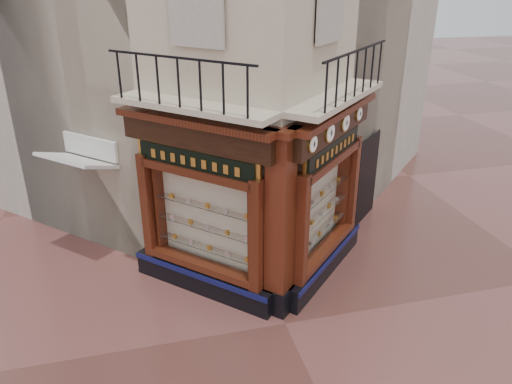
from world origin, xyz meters
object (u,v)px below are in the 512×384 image
object	(u,v)px
clock_c	(345,123)
clock_b	(330,133)
corner_pilaster	(280,228)
awning	(91,255)
signboard_left	(195,161)
clock_d	(359,114)
signboard_right	(333,149)
clock_a	(313,144)

from	to	relation	value
clock_c	clock_b	bearing A→B (deg)	-180.00
corner_pilaster	clock_c	bearing A→B (deg)	-11.80
awning	signboard_left	world-z (taller)	signboard_left
clock_d	signboard_left	xyz separation A→B (m)	(-3.78, -0.70, -0.52)
clock_d	signboard_right	world-z (taller)	clock_d
awning	signboard_left	distance (m)	4.54
clock_b	awning	distance (m)	6.80
signboard_left	signboard_right	size ratio (longest dim) A/B	1.07
corner_pilaster	clock_a	bearing A→B (deg)	-45.90
corner_pilaster	awning	distance (m)	5.45
clock_a	clock_b	bearing A→B (deg)	-0.00
clock_b	clock_d	distance (m)	1.63
corner_pilaster	clock_d	bearing A→B (deg)	-8.51
clock_b	signboard_right	world-z (taller)	clock_b
signboard_left	clock_c	bearing A→B (deg)	-132.68
awning	corner_pilaster	bearing A→B (deg)	-174.36
clock_a	signboard_left	bearing A→B (deg)	108.54
awning	signboard_right	world-z (taller)	signboard_right
clock_d	signboard_left	bearing A→B (deg)	145.51
signboard_left	signboard_right	distance (m)	2.92
clock_d	corner_pilaster	bearing A→B (deg)	171.49
clock_a	clock_c	world-z (taller)	clock_c
signboard_right	clock_a	bearing A→B (deg)	-175.27
clock_b	signboard_right	bearing A→B (deg)	11.79
clock_b	awning	bearing A→B (deg)	107.40
clock_b	signboard_right	distance (m)	0.75
clock_a	awning	xyz separation A→B (m)	(-4.53, 3.24, -3.62)
clock_a	signboard_left	xyz separation A→B (m)	(-2.06, 1.02, -0.52)
clock_c	awning	world-z (taller)	clock_c
clock_c	signboard_right	xyz separation A→B (m)	(-0.29, -0.13, -0.52)
corner_pilaster	clock_b	size ratio (longest dim) A/B	9.87
corner_pilaster	awning	xyz separation A→B (m)	(-3.93, 3.23, -1.95)
clock_b	signboard_right	size ratio (longest dim) A/B	0.20
clock_c	awning	distance (m)	7.05
awning	signboard_left	xyz separation A→B (m)	(2.47, -2.21, 3.10)
awning	clock_a	bearing A→B (deg)	-170.55
corner_pilaster	signboard_left	world-z (taller)	corner_pilaster
corner_pilaster	clock_c	xyz separation A→B (m)	(1.75, 1.14, 1.67)
clock_a	clock_b	xyz separation A→B (m)	(0.57, 0.57, 0.00)
corner_pilaster	clock_a	size ratio (longest dim) A/B	11.66
clock_a	awning	bearing A→B (deg)	99.45
clock_a	clock_d	xyz separation A→B (m)	(1.72, 1.72, -0.00)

